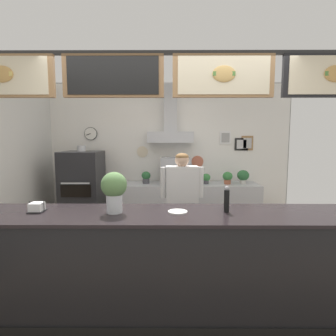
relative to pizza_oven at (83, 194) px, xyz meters
The scene contains 15 objects.
ground_plane 2.38m from the pizza_oven, 48.22° to the right, with size 5.52×5.52×0.00m, color brown.
back_wall_assembly 1.72m from the pizza_oven, 15.72° to the left, with size 4.60×2.62×2.75m.
service_counter 2.63m from the pizza_oven, 54.91° to the right, with size 3.74×0.73×1.01m.
back_prep_counter 1.95m from the pizza_oven, ahead, with size 2.42×0.58×0.89m.
pizza_oven is the anchor object (origin of this frame).
shop_worker 1.93m from the pizza_oven, 28.51° to the right, with size 0.60×0.24×1.51m.
espresso_machine 1.68m from the pizza_oven, ahead, with size 0.53×0.48×0.48m.
potted_basil 2.20m from the pizza_oven, ahead, with size 0.15×0.15×0.19m.
potted_thyme 2.58m from the pizza_oven, ahead, with size 0.18×0.18×0.22m.
potted_sage 1.14m from the pizza_oven, 10.39° to the left, with size 0.16×0.16×0.22m.
potted_rosemary 2.87m from the pizza_oven, ahead, with size 0.21×0.21×0.25m.
napkin_holder 2.13m from the pizza_oven, 83.61° to the right, with size 0.15×0.14×0.10m.
basil_vase 2.40m from the pizza_oven, 64.99° to the right, with size 0.24×0.24×0.39m.
condiment_plate 2.66m from the pizza_oven, 53.00° to the right, with size 0.19×0.19×0.01m.
pepper_grinder 2.97m from the pizza_oven, 45.53° to the right, with size 0.05×0.05×0.25m.
Camera 1 is at (0.01, -2.95, 1.71)m, focal length 28.78 mm.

